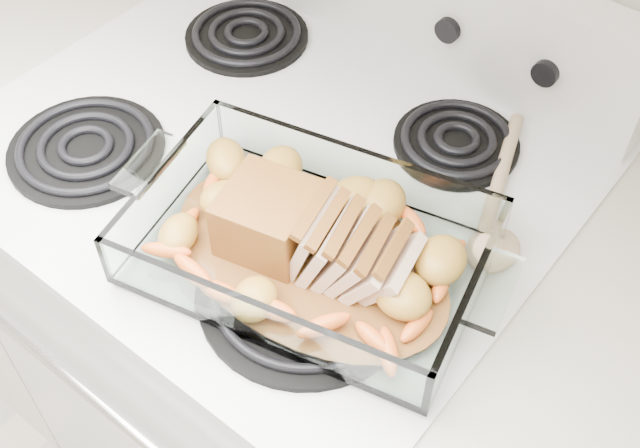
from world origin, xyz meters
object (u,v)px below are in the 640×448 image
Objects in this scene: counter_left at (46,172)px; baking_dish at (309,250)px; electric_range at (284,332)px; pork_roast at (300,230)px.

counter_left is 2.37× the size of baking_dish.
baking_dish is (0.83, -0.12, 0.50)m from counter_left.
electric_range is 1.20× the size of counter_left.
pork_roast reaches higher than counter_left.
pork_roast is (0.82, -0.12, 0.52)m from counter_left.
pork_roast reaches higher than baking_dish.
counter_left is 4.08× the size of pork_roast.
baking_dish is at bearing -37.06° from electric_range.
counter_left is at bearing -179.90° from electric_range.
counter_left is at bearing 172.57° from pork_roast.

